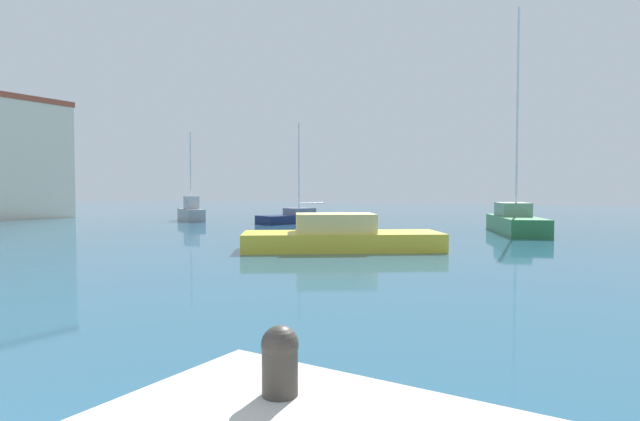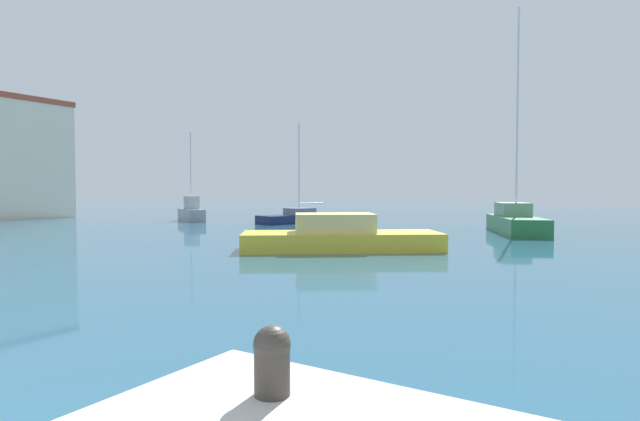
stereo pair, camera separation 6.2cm
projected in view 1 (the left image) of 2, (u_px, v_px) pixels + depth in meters
The scene contains 6 objects.
water at pixel (80, 240), 25.63m from camera, with size 160.00×160.00×0.00m, color #285670.
mooring_bollard at pixel (280, 358), 3.59m from camera, with size 0.27×0.27×0.50m.
sailboat_green_far_right at pixel (515, 221), 30.09m from camera, with size 7.84×4.92×13.16m.
motorboat_yellow_center_channel at pixel (340, 237), 21.37m from camera, with size 7.09×8.38×1.54m.
sailboat_grey_near_pier at pixel (191, 212), 42.49m from camera, with size 3.75×4.79×7.40m.
sailboat_navy_behind_lamppost at pixel (299, 217), 39.65m from camera, with size 7.01×4.39×7.75m.
Camera 1 is at (-0.34, -3.77, 2.47)m, focal length 28.54 mm.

